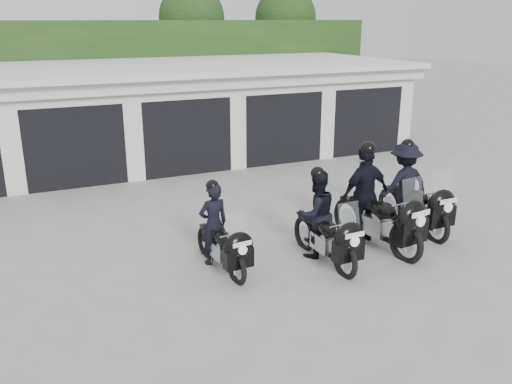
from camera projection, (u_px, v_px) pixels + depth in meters
name	position (u px, v px, depth m)	size (l,w,h in m)	color
ground	(270.00, 241.00, 11.16)	(80.00, 80.00, 0.00)	#9E9E99
garage_block	(163.00, 113.00, 17.71)	(16.40, 6.80, 2.96)	silver
background_vegetation	(139.00, 60.00, 21.66)	(20.00, 3.90, 5.80)	#193814
police_bike_a	(220.00, 234.00, 9.75)	(0.68, 1.92, 1.67)	black
police_bike_b	(321.00, 221.00, 10.10)	(0.84, 2.10, 1.83)	black
police_bike_c	(372.00, 201.00, 10.76)	(1.25, 2.46, 2.15)	black
police_bike_d	(409.00, 190.00, 11.67)	(1.20, 2.29, 1.99)	black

